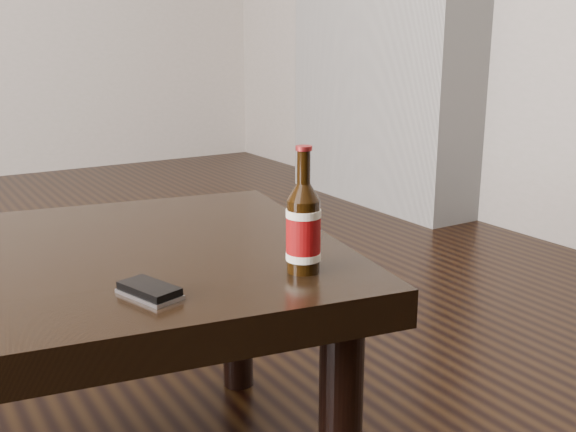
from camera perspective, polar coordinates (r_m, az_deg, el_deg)
beer_bottle at (r=1.11m, az=1.31°, el=-1.06°), size 0.07×0.07×0.21m
phone at (r=1.05m, az=-11.64°, el=-6.23°), size 0.08×0.11×0.02m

